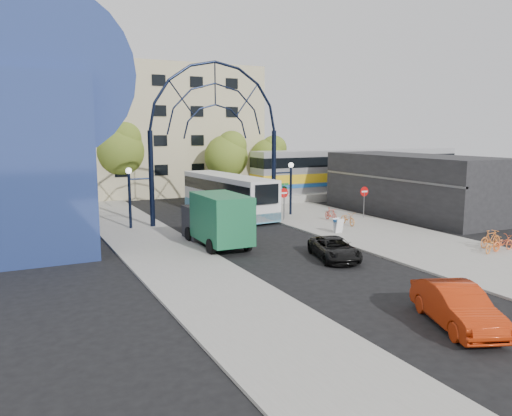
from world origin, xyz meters
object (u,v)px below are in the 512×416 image
tree_north_a (228,154)px  red_sedan (457,306)px  tree_north_c (270,155)px  bike_far_c (503,243)px  do_not_enter_sign (364,195)px  city_bus (228,194)px  stop_sign (284,196)px  gateway_arch (215,109)px  bike_near_b (331,214)px  bike_near_a (348,219)px  bike_far_a (492,245)px  train_car (360,169)px  tree_north_b (120,148)px  green_truck (216,220)px  bike_far_b (491,239)px  sandwich_board (338,224)px  black_suv (334,249)px  street_name_sign (284,193)px

tree_north_a → red_sedan: bearing=-100.2°
tree_north_c → bike_far_c: 30.68m
do_not_enter_sign → city_bus: bearing=142.4°
tree_north_a → bike_far_c: size_ratio=3.98×
stop_sign → city_bus: 5.49m
do_not_enter_sign → tree_north_a: tree_north_a is taller
gateway_arch → bike_near_b: gateway_arch is taller
stop_sign → tree_north_c: bearing=65.3°
gateway_arch → do_not_enter_sign: size_ratio=5.50×
bike_near_a → bike_far_a: bike_near_a is taller
stop_sign → train_car: train_car is taller
tree_north_b → tree_north_c: tree_north_b is taller
bike_near_b → stop_sign: bearing=151.4°
do_not_enter_sign → tree_north_c: 18.11m
bike_far_a → bike_far_c: size_ratio=0.96×
green_truck → bike_far_b: green_truck is taller
tree_north_b → bike_near_b: tree_north_b is taller
bike_near_a → bike_near_b: (0.03, 2.20, -0.00)m
green_truck → bike_far_c: green_truck is taller
red_sedan → bike_far_c: bearing=51.6°
bike_far_b → sandwich_board: bearing=34.7°
city_bus → bike_near_a: bearing=-61.5°
red_sedan → tree_north_c: bearing=92.6°
train_car → tree_north_c: bearing=143.0°
black_suv → bike_near_b: 11.55m
street_name_sign → black_suv: size_ratio=0.65×
tree_north_b → tree_north_c: 16.15m
train_car → bike_far_b: (-8.86, -23.60, -2.26)m
gateway_arch → bike_near_a: 12.74m
sandwich_board → bike_near_a: bearing=40.9°
stop_sign → tree_north_a: size_ratio=0.36×
bike_far_a → bike_far_b: 1.36m
stop_sign → city_bus: (-2.63, 4.81, -0.25)m
bike_far_c → stop_sign: bearing=20.7°
gateway_arch → stop_sign: gateway_arch is taller
tree_north_a → bike_near_b: (1.85, -15.73, -4.01)m
tree_north_a → bike_far_a: bearing=-82.0°
gateway_arch → sandwich_board: size_ratio=13.80×
sandwich_board → green_truck: (-8.68, 0.54, 0.89)m
sandwich_board → tree_north_c: 23.17m
do_not_enter_sign → tree_north_c: tree_north_c is taller
tree_north_b → city_bus: bearing=-65.2°
stop_sign → tree_north_c: 17.68m
stop_sign → city_bus: bearing=118.7°
sandwich_board → bike_near_b: bearing=60.7°
tree_north_b → red_sedan: (3.69, -39.08, -4.51)m
gateway_arch → black_suv: 15.62m
gateway_arch → bike_near_b: size_ratio=8.61×
tree_north_c → bike_near_b: bearing=-103.2°
street_name_sign → tree_north_b: (-9.08, 17.33, 3.14)m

